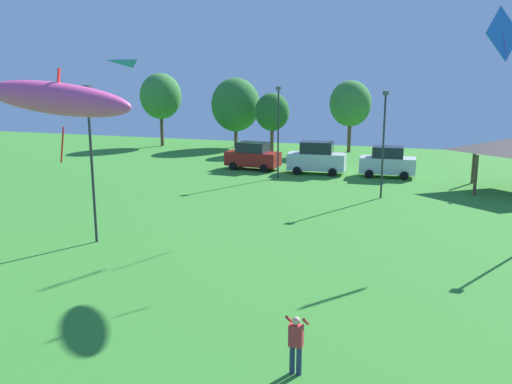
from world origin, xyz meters
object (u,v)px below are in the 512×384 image
parked_car_third_from_left (388,162)px  treeline_tree_3 (350,104)px  parked_car_leftmost (253,156)px  treeline_tree_0 (161,96)px  kite_flying_4 (503,34)px  light_post_0 (384,139)px  treeline_tree_1 (236,105)px  kite_flying_7 (133,78)px  treeline_tree_2 (272,112)px  person_standing_mid_field (296,341)px  kite_flying_2 (59,99)px  light_post_1 (91,157)px  parked_car_second_from_left (317,158)px  light_post_2 (278,128)px

parked_car_third_from_left → treeline_tree_3: treeline_tree_3 is taller
parked_car_leftmost → treeline_tree_0: 18.78m
kite_flying_4 → light_post_0: bearing=137.8°
treeline_tree_1 → treeline_tree_3: bearing=1.3°
kite_flying_7 → treeline_tree_2: bearing=77.1°
person_standing_mid_field → kite_flying_4: 19.15m
parked_car_leftmost → treeline_tree_2: 10.72m
kite_flying_2 → treeline_tree_1: kite_flying_2 is taller
light_post_1 → light_post_0: bearing=50.7°
treeline_tree_1 → kite_flying_2: bearing=-75.1°
person_standing_mid_field → parked_car_second_from_left: parked_car_second_from_left is taller
person_standing_mid_field → treeline_tree_2: size_ratio=0.27×
parked_car_third_from_left → light_post_1: (-10.77, -21.25, 2.80)m
light_post_1 → treeline_tree_1: treeline_tree_1 is taller
kite_flying_4 → treeline_tree_0: size_ratio=0.33×
light_post_0 → light_post_1: size_ratio=0.93×
parked_car_leftmost → parked_car_second_from_left: (5.36, -0.24, 0.13)m
kite_flying_4 → treeline_tree_2: kite_flying_4 is taller
parked_car_third_from_left → treeline_tree_3: bearing=108.0°
kite_flying_4 → parked_car_leftmost: bearing=143.3°
parked_car_leftmost → parked_car_third_from_left: parked_car_third_from_left is taller
person_standing_mid_field → treeline_tree_0: bearing=91.3°
parked_car_third_from_left → treeline_tree_0: size_ratio=0.54×
treeline_tree_0 → person_standing_mid_field: bearing=-56.9°
light_post_2 → treeline_tree_1: bearing=121.4°
light_post_0 → light_post_2: 9.21m
treeline_tree_1 → treeline_tree_2: 5.50m
kite_flying_7 → light_post_1: 14.62m
kite_flying_7 → treeline_tree_2: kite_flying_7 is taller
kite_flying_4 → parked_car_second_from_left: (-11.58, 12.38, -8.15)m
parked_car_leftmost → treeline_tree_1: bearing=121.4°
treeline_tree_2 → treeline_tree_3: treeline_tree_3 is taller
kite_flying_7 → treeline_tree_0: (-8.72, 19.17, -1.99)m
kite_flying_4 → treeline_tree_1: size_ratio=0.35×
person_standing_mid_field → kite_flying_2: kite_flying_2 is taller
kite_flying_2 → treeline_tree_0: size_ratio=0.56×
parked_car_leftmost → light_post_1: 21.25m
light_post_2 → treeline_tree_1: 18.38m
parked_car_third_from_left → light_post_0: light_post_0 is taller
parked_car_second_from_left → light_post_1: 21.68m
kite_flying_4 → treeline_tree_1: kite_flying_4 is taller
person_standing_mid_field → light_post_2: size_ratio=0.24×
treeline_tree_3 → kite_flying_7: bearing=-118.5°
person_standing_mid_field → parked_car_second_from_left: bearing=70.4°
parked_car_leftmost → treeline_tree_1: (-6.52, 12.70, 3.41)m
parked_car_leftmost → light_post_0: size_ratio=0.68×
light_post_1 → treeline_tree_3: 34.50m
treeline_tree_1 → kite_flying_4: bearing=-47.2°
parked_car_third_from_left → light_post_2: size_ratio=0.63×
kite_flying_7 → treeline_tree_0: treeline_tree_0 is taller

